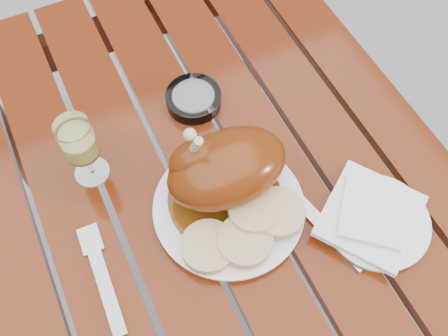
# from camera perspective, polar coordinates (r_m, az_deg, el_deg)

# --- Properties ---
(ground) EXTENTS (60.00, 60.00, 0.00)m
(ground) POSITION_cam_1_polar(r_m,az_deg,el_deg) (1.54, 0.30, -16.80)
(ground) COLOR slate
(ground) RESTS_ON ground
(table) EXTENTS (0.80, 1.20, 0.75)m
(table) POSITION_cam_1_polar(r_m,az_deg,el_deg) (1.17, 0.39, -12.70)
(table) COLOR #631F0B
(table) RESTS_ON ground
(dinner_plate) EXTENTS (0.30, 0.30, 0.02)m
(dinner_plate) POSITION_cam_1_polar(r_m,az_deg,el_deg) (0.82, 0.56, -4.59)
(dinner_plate) COLOR white
(dinner_plate) RESTS_ON table
(roast_duck) EXTENTS (0.21, 0.19, 0.14)m
(roast_duck) POSITION_cam_1_polar(r_m,az_deg,el_deg) (0.78, -0.17, -0.05)
(roast_duck) COLOR #5A2D0A
(roast_duck) RESTS_ON dinner_plate
(bread_dumplings) EXTENTS (0.21, 0.12, 0.03)m
(bread_dumplings) POSITION_cam_1_polar(r_m,az_deg,el_deg) (0.78, 2.61, -6.76)
(bread_dumplings) COLOR tan
(bread_dumplings) RESTS_ON dinner_plate
(wine_glass) EXTENTS (0.07, 0.07, 0.14)m
(wine_glass) POSITION_cam_1_polar(r_m,az_deg,el_deg) (0.83, -15.86, 1.88)
(wine_glass) COLOR #E7DD69
(wine_glass) RESTS_ON table
(side_plate) EXTENTS (0.18, 0.18, 0.01)m
(side_plate) POSITION_cam_1_polar(r_m,az_deg,el_deg) (0.84, 17.06, -5.90)
(side_plate) COLOR white
(side_plate) RESTS_ON table
(napkin) EXTENTS (0.20, 0.20, 0.01)m
(napkin) POSITION_cam_1_polar(r_m,az_deg,el_deg) (0.83, 16.36, -5.26)
(napkin) COLOR white
(napkin) RESTS_ON side_plate
(ashtray) EXTENTS (0.11, 0.11, 0.03)m
(ashtray) POSITION_cam_1_polar(r_m,az_deg,el_deg) (0.93, -3.50, 7.89)
(ashtray) COLOR #B2B7BC
(ashtray) RESTS_ON table
(fork) EXTENTS (0.03, 0.17, 0.01)m
(fork) POSITION_cam_1_polar(r_m,az_deg,el_deg) (0.80, -13.52, -12.67)
(fork) COLOR gray
(fork) RESTS_ON table
(knife) EXTENTS (0.07, 0.23, 0.01)m
(knife) POSITION_cam_1_polar(r_m,az_deg,el_deg) (0.83, 10.05, -5.30)
(knife) COLOR gray
(knife) RESTS_ON table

